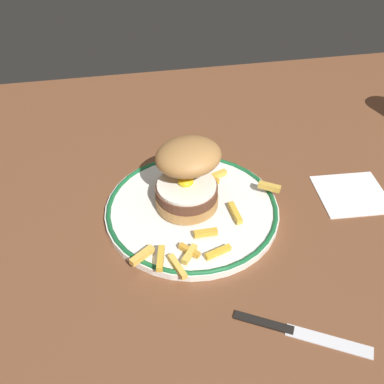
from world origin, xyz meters
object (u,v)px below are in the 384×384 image
(knife, at_px, (290,330))
(napkin, at_px, (352,194))
(burger, at_px, (187,173))
(dinner_plate, at_px, (192,209))

(knife, height_order, napkin, knife)
(burger, bearing_deg, dinner_plate, -77.45)
(dinner_plate, xyz_separation_m, knife, (0.09, -0.24, -0.01))
(knife, bearing_deg, napkin, 49.80)
(burger, relative_size, knife, 0.93)
(burger, height_order, knife, burger)
(dinner_plate, xyz_separation_m, napkin, (0.29, -0.01, -0.01))
(burger, bearing_deg, knife, -71.12)
(napkin, bearing_deg, dinner_plate, 178.76)
(dinner_plate, xyz_separation_m, burger, (-0.00, 0.02, 0.06))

